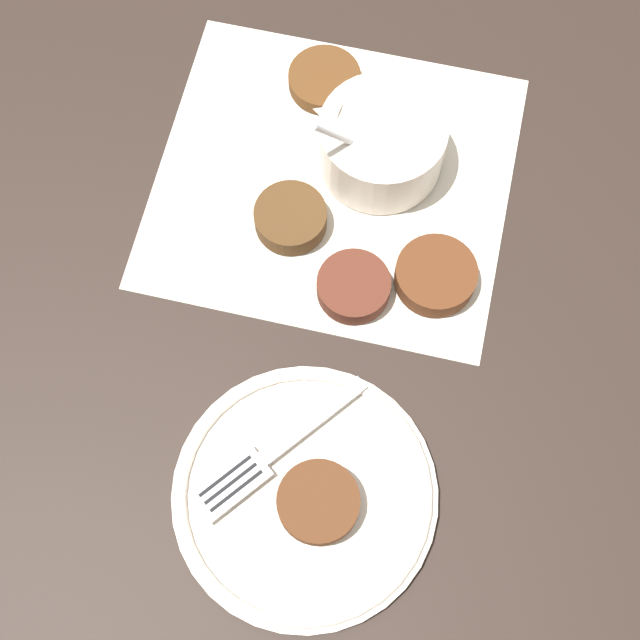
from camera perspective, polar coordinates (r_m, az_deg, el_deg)
ground_plane at (r=0.81m, az=-0.27°, el=9.71°), size 4.00×4.00×0.00m
napkin at (r=0.80m, az=0.85°, el=8.95°), size 0.34×0.32×0.00m
sauce_bowl at (r=0.78m, az=3.90°, el=11.10°), size 0.12×0.11×0.10m
fritter_0 at (r=0.77m, az=-1.61°, el=6.45°), size 0.06×0.06×0.02m
fritter_1 at (r=0.84m, az=0.29°, el=15.14°), size 0.07×0.07×0.01m
fritter_2 at (r=0.74m, az=2.16°, el=2.15°), size 0.06×0.06×0.02m
fritter_3 at (r=0.75m, az=7.41°, el=2.84°), size 0.07×0.07×0.02m
serving_plate at (r=0.70m, az=-0.97°, el=-11.09°), size 0.21×0.21×0.02m
fritter_on_plate at (r=0.68m, az=-0.11°, el=-11.58°), size 0.06×0.06×0.02m
fork at (r=0.69m, az=-3.61°, el=-8.84°), size 0.10×0.15×0.00m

